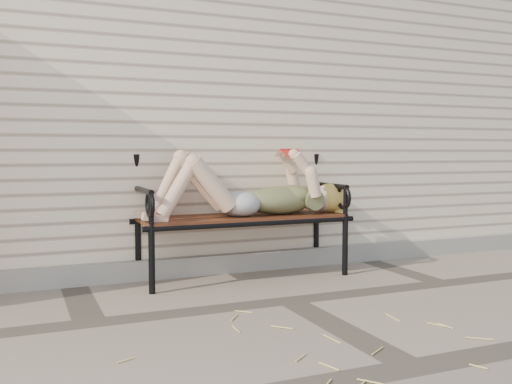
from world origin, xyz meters
name	(u,v)px	position (x,y,z in m)	size (l,w,h in m)	color
ground	(289,301)	(0.00, 0.00, 0.00)	(80.00, 80.00, 0.00)	gray
house_wall	(171,104)	(0.00, 3.00, 1.50)	(8.00, 4.00, 3.00)	beige
foundation_strip	(236,263)	(0.00, 0.97, 0.07)	(8.00, 0.10, 0.15)	#A49E95
garden_bench	(238,195)	(-0.02, 0.87, 0.63)	(1.73, 0.69, 1.12)	black
reading_woman	(247,191)	(0.00, 0.73, 0.67)	(1.63, 0.37, 0.51)	#0A3248
straw_scatter	(290,363)	(-0.49, -1.00, 0.01)	(2.86, 1.74, 0.01)	#D5C267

